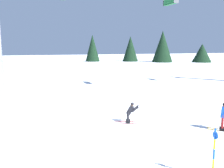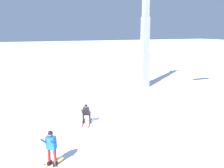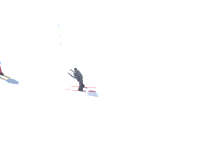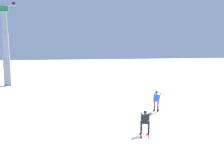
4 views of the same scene
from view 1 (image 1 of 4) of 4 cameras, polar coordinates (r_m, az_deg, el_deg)
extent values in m
plane|color=white|center=(15.92, 2.82, -9.46)|extent=(260.00, 260.00, 0.00)
cube|color=red|center=(16.75, 3.69, -8.52)|extent=(1.65, 0.86, 0.01)
cube|color=black|center=(16.72, 3.70, -8.24)|extent=(0.30, 0.22, 0.16)
cylinder|color=black|center=(16.61, 3.71, -6.99)|extent=(0.13, 0.13, 0.60)
cube|color=red|center=(16.33, 3.63, -8.97)|extent=(1.65, 0.86, 0.01)
cube|color=black|center=(16.31, 3.63, -8.68)|extent=(0.30, 0.22, 0.16)
cylinder|color=black|center=(16.20, 3.64, -7.40)|extent=(0.13, 0.13, 0.60)
cube|color=black|center=(16.30, 4.15, -5.94)|extent=(0.63, 0.59, 0.61)
sphere|color=#997051|center=(16.21, 4.64, -4.71)|extent=(0.20, 0.20, 0.20)
sphere|color=black|center=(16.21, 4.64, -4.59)|extent=(0.22, 0.22, 0.22)
cylinder|color=black|center=(16.50, 5.33, -5.42)|extent=(0.45, 0.27, 0.40)
cylinder|color=gray|center=(16.68, 5.38, -7.20)|extent=(0.47, 0.11, 1.02)
cylinder|color=black|center=(16.83, 4.76, -8.30)|extent=(0.07, 0.07, 0.01)
cylinder|color=black|center=(16.05, 5.30, -5.82)|extent=(0.45, 0.27, 0.40)
cylinder|color=gray|center=(16.15, 5.35, -7.73)|extent=(0.38, 0.32, 1.02)
cylinder|color=black|center=(16.21, 4.70, -8.96)|extent=(0.07, 0.07, 0.01)
cube|color=#1E6633|center=(28.63, 13.18, 17.29)|extent=(0.45, 2.12, 0.06)
cube|color=#1E6633|center=(28.57, 12.85, 17.87)|extent=(0.06, 2.12, 0.55)
cylinder|color=#4C4F54|center=(28.84, 13.73, 17.81)|extent=(0.04, 2.02, 0.04)
cube|color=#4C4F54|center=(29.56, 12.03, 17.58)|extent=(0.57, 0.05, 0.63)
cube|color=#4C4F54|center=(27.80, 14.44, 18.09)|extent=(0.57, 0.05, 0.63)
cylinder|color=yellow|center=(10.51, 22.06, -16.52)|extent=(0.07, 0.07, 0.39)
cylinder|color=blue|center=(10.35, 22.19, -14.55)|extent=(0.07, 0.07, 0.39)
cylinder|color=yellow|center=(10.21, 22.31, -12.53)|extent=(0.07, 0.07, 0.39)
cylinder|color=blue|center=(10.08, 22.44, -10.45)|extent=(0.07, 0.07, 0.39)
cylinder|color=blue|center=(10.10, 22.49, -10.73)|extent=(0.02, 0.28, 0.28)
cube|color=yellow|center=(16.58, 23.74, -9.43)|extent=(1.28, 1.20, 0.01)
cube|color=black|center=(16.56, 23.75, -9.15)|extent=(0.28, 0.27, 0.16)
cylinder|color=maroon|center=(16.42, 23.86, -7.55)|extent=(0.13, 0.13, 0.80)
cube|color=yellow|center=(16.30, 23.74, -9.74)|extent=(1.28, 1.20, 0.01)
cube|color=black|center=(16.27, 23.76, -9.46)|extent=(0.28, 0.27, 0.16)
cylinder|color=maroon|center=(16.14, 23.86, -7.83)|extent=(0.13, 0.13, 0.80)
cube|color=blue|center=(16.15, 24.07, -5.89)|extent=(0.52, 0.52, 0.62)
cylinder|color=black|center=(16.74, 24.18, -9.14)|extent=(0.07, 0.07, 0.01)
cylinder|color=black|center=(16.12, 24.21, -9.81)|extent=(0.07, 0.07, 0.01)
cone|color=black|center=(82.24, 19.80, 6.65)|extent=(5.93, 5.93, 5.64)
cone|color=black|center=(79.85, 11.44, 8.36)|extent=(6.34, 6.34, 9.60)
cone|color=black|center=(82.53, 4.21, 7.99)|extent=(5.13, 5.13, 8.10)
cone|color=black|center=(82.11, -4.46, 8.16)|extent=(4.65, 4.65, 8.62)
camera|label=2|loc=(23.94, 48.55, 8.28)|focal=42.62mm
camera|label=3|loc=(27.28, -2.19, 12.29)|focal=36.70mm
camera|label=4|loc=(21.69, -37.14, 6.63)|focal=39.47mm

